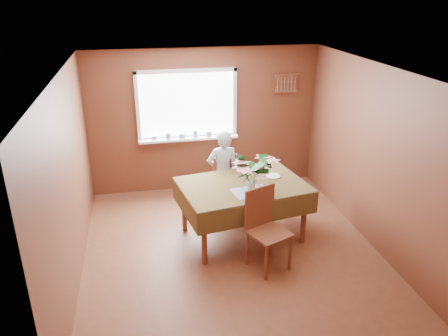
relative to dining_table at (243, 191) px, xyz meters
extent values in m
plane|color=brown|center=(-0.24, -0.40, -0.74)|extent=(4.50, 4.50, 0.00)
plane|color=white|center=(-0.24, -0.40, 1.76)|extent=(4.50, 4.50, 0.00)
plane|color=brown|center=(-0.24, 1.85, 0.51)|extent=(4.00, 0.00, 4.00)
plane|color=brown|center=(-0.24, -2.65, 0.51)|extent=(4.00, 0.00, 4.00)
plane|color=brown|center=(-2.24, -0.40, 0.51)|extent=(0.00, 4.50, 4.50)
plane|color=brown|center=(1.76, -0.40, 0.51)|extent=(0.00, 4.50, 4.50)
cube|color=white|center=(-0.54, 1.83, 0.81)|extent=(1.60, 0.01, 1.10)
cube|color=white|center=(-0.54, 1.82, 1.39)|extent=(1.72, 0.06, 0.06)
cube|color=white|center=(-0.54, 1.82, 0.23)|extent=(1.72, 0.06, 0.06)
cube|color=white|center=(-1.37, 1.82, 0.81)|extent=(0.06, 0.06, 1.22)
cube|color=white|center=(0.29, 1.82, 0.81)|extent=(0.06, 0.06, 1.22)
cube|color=white|center=(-0.54, 1.75, 0.24)|extent=(1.72, 0.20, 0.04)
cylinder|color=white|center=(-1.13, 1.73, 0.30)|extent=(0.09, 0.09, 0.08)
cylinder|color=white|center=(-0.90, 1.73, 0.32)|extent=(0.11, 0.11, 0.12)
cylinder|color=white|center=(-0.66, 1.73, 0.31)|extent=(0.12, 0.12, 0.09)
cylinder|color=white|center=(-0.43, 1.73, 0.32)|extent=(0.10, 0.10, 0.13)
cylinder|color=white|center=(-0.19, 1.73, 0.31)|extent=(0.11, 0.11, 0.10)
cylinder|color=white|center=(0.04, 1.73, 0.30)|extent=(0.09, 0.09, 0.08)
cube|color=brown|center=(1.21, 1.82, 1.11)|extent=(0.40, 0.03, 0.30)
cube|color=brown|center=(1.21, 1.81, 1.26)|extent=(0.44, 0.04, 0.03)
cube|color=brown|center=(1.21, 1.81, 0.96)|extent=(0.44, 0.04, 0.03)
cylinder|color=brown|center=(-0.66, -0.58, -0.34)|extent=(0.08, 0.08, 0.79)
cylinder|color=brown|center=(0.81, -0.33, -0.34)|extent=(0.08, 0.08, 0.79)
cylinder|color=brown|center=(-0.81, 0.34, -0.34)|extent=(0.08, 0.08, 0.79)
cylinder|color=brown|center=(0.66, 0.58, -0.34)|extent=(0.08, 0.08, 0.79)
cube|color=brown|center=(0.00, 0.00, 0.07)|extent=(1.82, 1.37, 0.04)
cube|color=#443418|center=(0.00, 0.00, 0.10)|extent=(1.90, 1.44, 0.01)
cube|color=#443418|center=(0.10, -0.58, -0.06)|extent=(1.71, 0.30, 0.31)
cube|color=#443418|center=(-0.10, 0.58, -0.06)|extent=(1.71, 0.30, 0.31)
cube|color=#443418|center=(-0.85, -0.14, -0.06)|extent=(0.21, 1.16, 0.31)
cube|color=#443418|center=(0.85, 0.15, -0.06)|extent=(0.21, 1.16, 0.31)
cube|color=#5092E5|center=(0.05, -0.27, 0.11)|extent=(0.55, 0.44, 0.01)
cylinder|color=brown|center=(-0.01, 1.24, -0.52)|extent=(0.04, 0.04, 0.44)
cylinder|color=brown|center=(-0.35, 1.14, -0.52)|extent=(0.04, 0.04, 0.44)
cylinder|color=brown|center=(0.08, 0.90, -0.52)|extent=(0.04, 0.04, 0.44)
cylinder|color=brown|center=(-0.26, 0.80, -0.52)|extent=(0.04, 0.04, 0.44)
cube|color=brown|center=(-0.13, 1.02, -0.28)|extent=(0.51, 0.51, 0.03)
cube|color=brown|center=(-0.08, 0.84, -0.02)|extent=(0.40, 0.14, 0.49)
cylinder|color=brown|center=(0.04, -1.07, -0.49)|extent=(0.04, 0.04, 0.49)
cylinder|color=brown|center=(0.41, -0.92, -0.49)|extent=(0.04, 0.04, 0.49)
cylinder|color=brown|center=(-0.11, -0.71, -0.49)|extent=(0.04, 0.04, 0.49)
cylinder|color=brown|center=(0.26, -0.56, -0.49)|extent=(0.04, 0.04, 0.49)
cube|color=brown|center=(0.15, -0.82, -0.23)|extent=(0.60, 0.60, 0.03)
cube|color=brown|center=(0.07, -0.62, 0.06)|extent=(0.44, 0.20, 0.55)
imported|color=white|center=(-0.13, 0.79, -0.04)|extent=(0.54, 0.38, 1.40)
cylinder|color=white|center=(0.05, -0.26, 0.18)|extent=(0.11, 0.11, 0.14)
cylinder|color=#33662D|center=(0.05, -0.26, 0.29)|extent=(0.07, 0.07, 0.10)
cylinder|color=white|center=(0.49, 0.17, 0.11)|extent=(0.27, 0.27, 0.01)
cube|color=silver|center=(0.23, -0.17, 0.11)|extent=(0.10, 0.19, 0.00)
camera|label=1|loc=(-1.38, -5.41, 2.68)|focal=35.00mm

